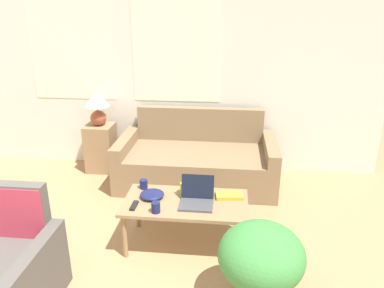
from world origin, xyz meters
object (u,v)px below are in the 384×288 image
object	(u,v)px
tv_remote	(134,206)
laptop	(197,198)
cup_white	(156,207)
coffee_table	(185,206)
cup_yellow	(144,184)
book_red	(229,196)
cup_navy	(184,188)
snack_bowl	(152,194)
potted_plant	(261,258)
table_lamp	(97,104)
couch	(197,161)

from	to	relation	value
tv_remote	laptop	bearing A→B (deg)	12.16
cup_white	coffee_table	bearing A→B (deg)	43.01
cup_yellow	cup_white	size ratio (longest dim) A/B	0.95
cup_white	book_red	size ratio (longest dim) A/B	0.37
cup_navy	snack_bowl	xyz separation A→B (m)	(-0.28, -0.11, -0.02)
tv_remote	potted_plant	world-z (taller)	potted_plant
cup_yellow	cup_white	distance (m)	0.46
snack_bowl	potted_plant	size ratio (longest dim) A/B	0.33
laptop	tv_remote	world-z (taller)	laptop
table_lamp	cup_white	xyz separation A→B (m)	(1.08, -1.74, -0.40)
book_red	cup_white	bearing A→B (deg)	-151.86
table_lamp	tv_remote	xyz separation A→B (m)	(0.88, -1.67, -0.44)
laptop	potted_plant	bearing A→B (deg)	-52.40
couch	table_lamp	size ratio (longest dim) A/B	4.24
snack_bowl	potted_plant	bearing A→B (deg)	-38.40
coffee_table	cup_navy	world-z (taller)	cup_navy
snack_bowl	book_red	world-z (taller)	snack_bowl
snack_bowl	tv_remote	distance (m)	0.22
coffee_table	snack_bowl	size ratio (longest dim) A/B	5.05
book_red	potted_plant	xyz separation A→B (m)	(0.23, -0.81, -0.05)
coffee_table	cup_white	bearing A→B (deg)	-136.99
couch	laptop	bearing A→B (deg)	-84.88
potted_plant	book_red	bearing A→B (deg)	106.11
coffee_table	snack_bowl	bearing A→B (deg)	172.28
cup_white	laptop	bearing A→B (deg)	29.69
potted_plant	laptop	bearing A→B (deg)	127.60
table_lamp	cup_navy	world-z (taller)	table_lamp
cup_white	table_lamp	bearing A→B (deg)	121.98
cup_white	book_red	bearing A→B (deg)	28.14
table_lamp	laptop	bearing A→B (deg)	-47.74
cup_white	snack_bowl	xyz separation A→B (m)	(-0.08, 0.25, -0.02)
book_red	potted_plant	size ratio (longest dim) A/B	0.38
table_lamp	potted_plant	size ratio (longest dim) A/B	0.67
snack_bowl	laptop	bearing A→B (deg)	-8.91
snack_bowl	potted_plant	world-z (taller)	potted_plant
couch	cup_navy	bearing A→B (deg)	-90.62
cup_white	snack_bowl	size ratio (longest dim) A/B	0.43
table_lamp	book_red	world-z (taller)	table_lamp
laptop	cup_white	bearing A→B (deg)	-150.31
cup_yellow	couch	bearing A→B (deg)	70.14
cup_yellow	tv_remote	world-z (taller)	cup_yellow
cup_navy	potted_plant	bearing A→B (deg)	-52.37
couch	cup_white	bearing A→B (deg)	-97.60
couch	potted_plant	xyz separation A→B (m)	(0.64, -2.02, 0.16)
tv_remote	potted_plant	distance (m)	1.18
table_lamp	snack_bowl	distance (m)	1.84
coffee_table	tv_remote	world-z (taller)	tv_remote
table_lamp	coffee_table	xyz separation A→B (m)	(1.31, -1.53, -0.50)
table_lamp	cup_white	bearing A→B (deg)	-58.02
cup_navy	cup_yellow	bearing A→B (deg)	171.68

